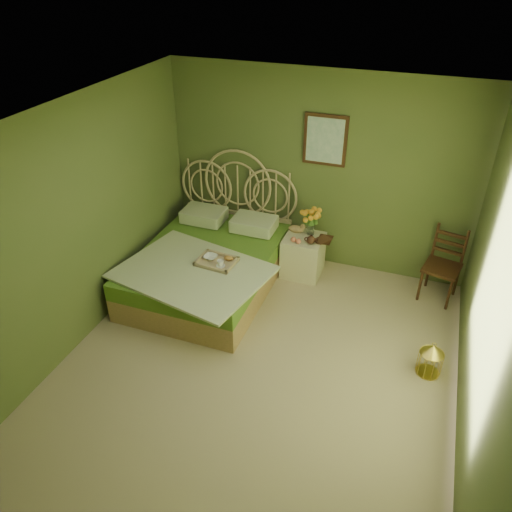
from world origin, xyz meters
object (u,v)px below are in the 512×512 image
at_px(nightstand, 304,250).
at_px(birdcage, 430,360).
at_px(chair, 443,260).
at_px(bed, 209,263).

relative_size(nightstand, birdcage, 2.66).
bearing_deg(chair, bed, -151.67).
xyz_separation_m(nightstand, birdcage, (1.73, -1.35, -0.17)).
bearing_deg(nightstand, bed, -147.57).
xyz_separation_m(chair, birdcage, (0.00, -1.47, -0.34)).
xyz_separation_m(nightstand, chair, (1.73, 0.12, 0.16)).
height_order(bed, birdcage, bed).
distance_m(chair, birdcage, 1.51).
bearing_deg(chair, birdcage, -77.59).
relative_size(bed, nightstand, 2.42).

